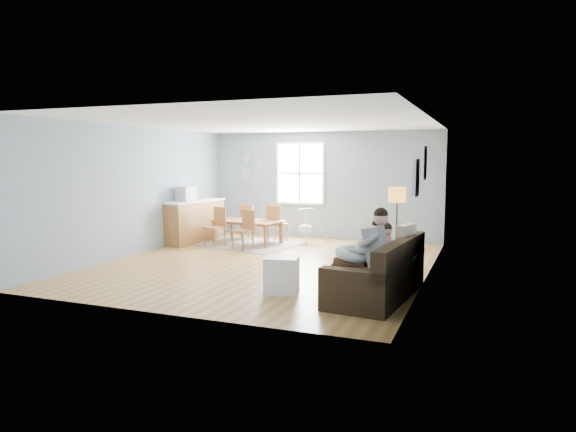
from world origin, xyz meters
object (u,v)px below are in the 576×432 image
at_px(father, 365,251).
at_px(floor_lamp, 397,202).
at_px(chair_se, 245,227).
at_px(chair_nw, 249,219).
at_px(storage_cube, 281,275).
at_px(baby_swing, 306,228).
at_px(dining_table, 247,232).
at_px(toddler, 380,245).
at_px(chair_sw, 217,224).
at_px(counter, 195,221).
at_px(sofa, 380,277).
at_px(chair_ne, 276,221).
at_px(monitor, 185,194).

distance_m(father, floor_lamp, 2.31).
bearing_deg(chair_se, chair_nw, 112.80).
bearing_deg(storage_cube, baby_swing, 104.79).
bearing_deg(chair_se, baby_swing, 52.92).
distance_m(dining_table, chair_nw, 0.75).
bearing_deg(toddler, storage_cube, -159.91).
bearing_deg(storage_cube, chair_sw, 131.38).
xyz_separation_m(storage_cube, counter, (-3.77, 3.68, 0.24)).
relative_size(sofa, chair_ne, 2.44).
bearing_deg(baby_swing, dining_table, -153.57).
bearing_deg(baby_swing, chair_sw, -148.76).
bearing_deg(monitor, chair_sw, 5.32).
height_order(storage_cube, chair_nw, chair_nw).
distance_m(chair_nw, chair_ne, 0.85).
height_order(dining_table, baby_swing, baby_swing).
height_order(dining_table, monitor, monitor).
bearing_deg(storage_cube, chair_ne, 113.70).
bearing_deg(toddler, monitor, 151.32).
height_order(toddler, chair_sw, toddler).
bearing_deg(toddler, chair_se, 142.74).
distance_m(dining_table, chair_se, 0.76).
relative_size(dining_table, chair_nw, 1.80).
height_order(storage_cube, chair_ne, chair_ne).
distance_m(father, chair_se, 4.71).
bearing_deg(monitor, toddler, -28.68).
bearing_deg(chair_sw, chair_se, -13.46).
height_order(chair_nw, counter, counter).
distance_m(chair_ne, counter, 1.98).
height_order(floor_lamp, chair_ne, floor_lamp).
bearing_deg(chair_ne, floor_lamp, -32.76).
height_order(counter, baby_swing, counter).
bearing_deg(chair_ne, monitor, -151.86).
xyz_separation_m(dining_table, chair_ne, (0.55, 0.47, 0.23)).
height_order(sofa, toddler, toddler).
bearing_deg(floor_lamp, chair_nw, 150.68).
relative_size(sofa, chair_se, 2.51).
bearing_deg(chair_nw, monitor, -131.32).
distance_m(dining_table, monitor, 1.70).
height_order(floor_lamp, storage_cube, floor_lamp).
distance_m(dining_table, baby_swing, 1.42).
xyz_separation_m(chair_ne, baby_swing, (0.72, 0.17, -0.14)).
relative_size(storage_cube, chair_sw, 0.65).
bearing_deg(monitor, chair_ne, 28.14).
height_order(sofa, chair_sw, chair_sw).
height_order(chair_sw, chair_nw, chair_sw).
xyz_separation_m(counter, monitor, (-0.02, -0.35, 0.68)).
relative_size(chair_sw, counter, 0.48).
relative_size(father, storage_cube, 2.32).
relative_size(sofa, baby_swing, 2.05).
xyz_separation_m(dining_table, baby_swing, (1.27, 0.63, 0.09)).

